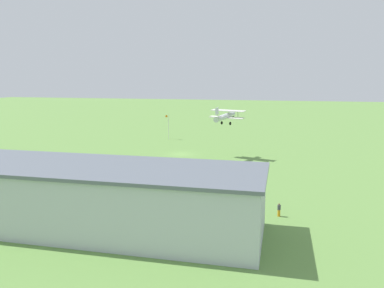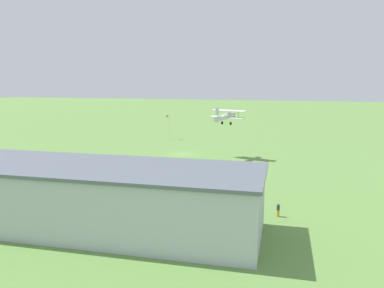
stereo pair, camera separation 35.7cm
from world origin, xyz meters
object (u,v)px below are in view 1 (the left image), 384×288
object	(u,v)px
hangar	(94,197)
car_grey	(10,183)
person_walking_on_apron	(279,210)
biplane	(225,116)
person_at_fence_line	(252,189)
person_near_hangar_door	(41,179)
windsock	(166,118)

from	to	relation	value
hangar	car_grey	distance (m)	21.70
hangar	car_grey	bearing A→B (deg)	-28.85
person_walking_on_apron	biplane	bearing A→B (deg)	-70.41
person_at_fence_line	person_walking_on_apron	xyz separation A→B (m)	(-3.72, 7.33, -0.08)
hangar	person_at_fence_line	size ratio (longest dim) A/B	21.11
hangar	person_at_fence_line	bearing A→B (deg)	-134.72
car_grey	person_near_hangar_door	size ratio (longest dim) A/B	2.73
person_near_hangar_door	person_walking_on_apron	distance (m)	35.51
car_grey	person_walking_on_apron	world-z (taller)	car_grey
person_at_fence_line	person_walking_on_apron	bearing A→B (deg)	116.90
person_near_hangar_door	person_at_fence_line	xyz separation A→B (m)	(-31.35, -1.74, -0.01)
car_grey	person_at_fence_line	xyz separation A→B (m)	(-34.11, -4.99, -0.02)
biplane	person_at_fence_line	world-z (taller)	biplane
car_grey	person_at_fence_line	bearing A→B (deg)	-171.68
biplane	windsock	size ratio (longest dim) A/B	1.25
hangar	person_at_fence_line	world-z (taller)	hangar
biplane	hangar	bearing A→B (deg)	78.56
hangar	windsock	bearing A→B (deg)	-79.89
hangar	windsock	size ratio (longest dim) A/B	5.65
person_at_fence_line	biplane	bearing A→B (deg)	-72.82
biplane	windsock	xyz separation A→B (m)	(18.51, -20.37, -2.83)
car_grey	person_at_fence_line	distance (m)	34.47
hangar	biplane	distance (m)	40.18
person_at_fence_line	person_walking_on_apron	size ratio (longest dim) A/B	1.09
person_near_hangar_door	windsock	distance (m)	46.39
person_near_hangar_door	car_grey	bearing A→B (deg)	49.66
biplane	person_at_fence_line	xyz separation A→B (m)	(-7.33, 23.70, -7.53)
car_grey	person_walking_on_apron	xyz separation A→B (m)	(-37.82, 2.34, -0.09)
hangar	person_near_hangar_door	distance (m)	21.27
hangar	biplane	bearing A→B (deg)	-101.44
person_walking_on_apron	windsock	bearing A→B (deg)	-60.11
hangar	person_walking_on_apron	bearing A→B (deg)	-156.96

